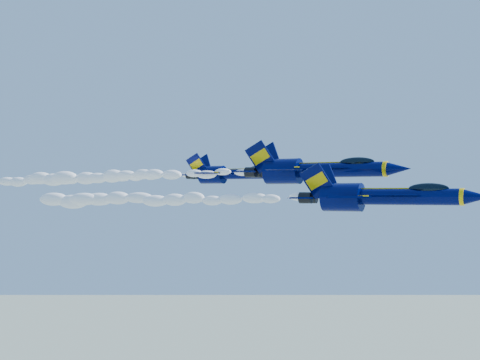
% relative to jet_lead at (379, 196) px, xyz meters
% --- Properties ---
extents(jet_lead, '(17.71, 14.52, 6.58)m').
position_rel_jet_lead_xyz_m(jet_lead, '(0.00, 0.00, 0.00)').
color(jet_lead, '#00053A').
extents(smoke_trail_jet_lead, '(34.38, 1.83, 1.65)m').
position_rel_jet_lead_xyz_m(smoke_trail_jet_lead, '(-24.76, -0.00, -0.38)').
color(smoke_trail_jet_lead, white).
extents(jet_second, '(19.02, 15.60, 7.07)m').
position_rel_jet_lead_xyz_m(jet_second, '(-9.75, 8.70, 2.95)').
color(jet_second, '#00053A').
extents(smoke_trail_jet_second, '(34.38, 1.97, 1.77)m').
position_rel_jet_lead_xyz_m(smoke_trail_jet_second, '(-35.07, 8.70, 2.55)').
color(smoke_trail_jet_second, white).
extents(jet_third, '(14.96, 12.27, 5.56)m').
position_rel_jet_lead_xyz_m(jet_third, '(-22.41, 13.11, 2.81)').
color(jet_third, '#00053A').
extents(smoke_trail_jet_third, '(34.38, 1.55, 1.39)m').
position_rel_jet_lead_xyz_m(smoke_trail_jet_third, '(-46.00, 13.11, 2.45)').
color(smoke_trail_jet_third, white).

